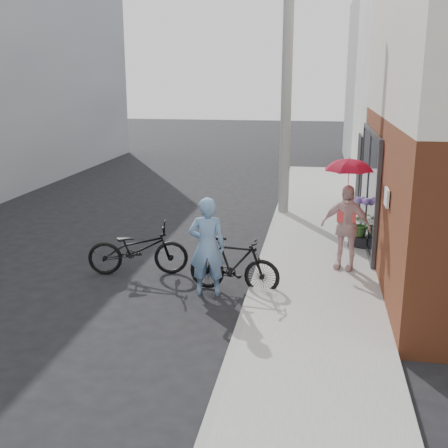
% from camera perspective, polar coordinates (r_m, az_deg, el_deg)
% --- Properties ---
extents(ground, '(80.00, 80.00, 0.00)m').
position_cam_1_polar(ground, '(10.21, -2.46, -6.92)').
color(ground, black).
rests_on(ground, ground).
extents(sidewalk, '(2.20, 24.00, 0.12)m').
position_cam_1_polar(sidewalk, '(11.87, 9.57, -3.65)').
color(sidewalk, gray).
rests_on(sidewalk, ground).
extents(curb, '(0.12, 24.00, 0.12)m').
position_cam_1_polar(curb, '(11.92, 3.98, -3.40)').
color(curb, '#9E9E99').
rests_on(curb, ground).
extents(east_building_far, '(8.00, 8.00, 7.00)m').
position_cam_1_polar(east_building_far, '(25.80, 21.82, 13.21)').
color(east_building_far, gray).
rests_on(east_building_far, ground).
extents(utility_pole, '(0.28, 0.28, 7.00)m').
position_cam_1_polar(utility_pole, '(15.30, 6.38, 13.71)').
color(utility_pole, '#9E9E99').
rests_on(utility_pole, ground).
extents(officer, '(0.70, 0.51, 1.77)m').
position_cam_1_polar(officer, '(9.83, -1.72, -2.30)').
color(officer, '#6C94C1').
rests_on(officer, ground).
extents(bike_left, '(2.04, 1.06, 1.02)m').
position_cam_1_polar(bike_left, '(11.08, -8.74, -2.51)').
color(bike_left, black).
rests_on(bike_left, ground).
extents(bike_right, '(1.72, 0.67, 1.01)m').
position_cam_1_polar(bike_right, '(10.08, 1.04, -4.15)').
color(bike_right, black).
rests_on(bike_right, ground).
extents(kimono_woman, '(1.05, 0.68, 1.66)m').
position_cam_1_polar(kimono_woman, '(11.08, 12.26, -0.31)').
color(kimono_woman, beige).
rests_on(kimono_woman, sidewalk).
extents(parasol, '(0.89, 0.89, 0.79)m').
position_cam_1_polar(parasol, '(10.83, 12.61, 5.95)').
color(parasol, red).
rests_on(parasol, kimono_woman).
extents(planter, '(0.54, 0.54, 0.22)m').
position_cam_1_polar(planter, '(12.82, 13.65, -1.67)').
color(planter, black).
rests_on(planter, sidewalk).
extents(potted_plant, '(0.51, 0.44, 0.57)m').
position_cam_1_polar(potted_plant, '(12.71, 13.76, 0.03)').
color(potted_plant, '#335C24').
rests_on(potted_plant, planter).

